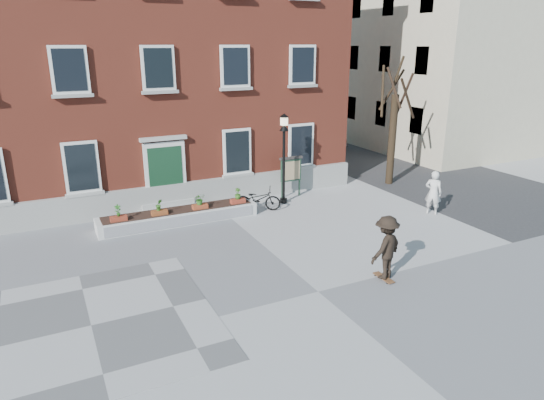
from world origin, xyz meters
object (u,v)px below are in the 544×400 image
parked_car (320,137)px  bystander (433,193)px  lamp_post (284,146)px  skateboarder (386,247)px  notice_board (291,170)px  bicycle (258,199)px

parked_car → bystander: 14.16m
parked_car → lamp_post: 12.73m
parked_car → skateboarder: 19.59m
bystander → notice_board: 6.19m
bicycle → notice_board: (2.13, 1.06, 0.76)m
bicycle → lamp_post: bearing=-46.6°
lamp_post → notice_board: 1.58m
bicycle → lamp_post: (1.44, 0.43, 2.04)m
parked_car → lamp_post: (-7.86, -9.83, 1.88)m
bicycle → parked_car: parked_car is taller
bystander → lamp_post: lamp_post is taller
parked_car → bystander: (-3.06, -13.82, 0.26)m
bystander → bicycle: bearing=23.5°
bicycle → notice_board: notice_board is taller
parked_car → lamp_post: lamp_post is taller
bicycle → skateboarder: skateboarder is taller
bicycle → parked_car: 13.85m
lamp_post → notice_board: (0.69, 0.63, -1.28)m
bicycle → lamp_post: lamp_post is taller
bicycle → bystander: bystander is taller
bystander → lamp_post: bearing=13.4°
parked_car → notice_board: 11.68m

